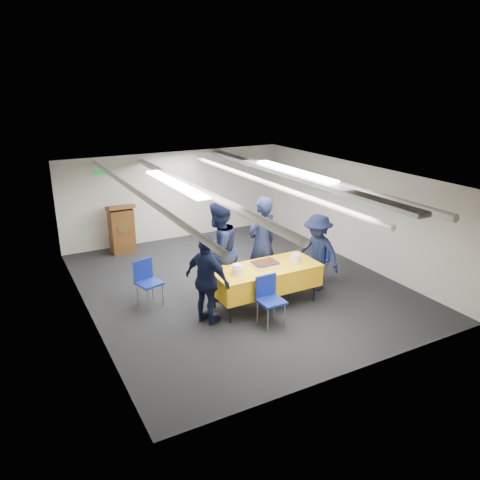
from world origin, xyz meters
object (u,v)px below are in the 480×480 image
sheet_cake (265,264)px  chair_right (319,255)px  chair_near (269,295)px  serving_table (265,277)px  sailor_a (262,244)px  chair_left (147,278)px  sailor_b (219,251)px  sailor_d (317,252)px  podium (122,228)px  sailor_c (207,280)px

sheet_cake → chair_right: chair_right is taller
chair_near → chair_right: same height
serving_table → sailor_a: bearing=64.6°
chair_right → chair_left: (-3.58, 0.58, 0.00)m
sailor_a → serving_table: bearing=54.1°
chair_near → sailor_b: (-0.31, 1.33, 0.43)m
sailor_a → sailor_d: sailor_a is taller
sheet_cake → chair_near: bearing=-116.1°
serving_table → sheet_cake: 0.25m
sheet_cake → podium: podium is taller
serving_table → sailor_a: size_ratio=1.06×
sailor_b → chair_near: bearing=75.5°
sailor_a → sailor_d: (0.96, -0.53, -0.18)m
podium → sailor_c: 4.22m
chair_near → sailor_d: (1.59, 0.76, 0.25)m
serving_table → chair_right: 1.72m
serving_table → sailor_b: 1.02m
serving_table → sailor_a: (0.32, 0.67, 0.40)m
sailor_d → sailor_b: bearing=-126.4°
sheet_cake → serving_table: bearing=-113.0°
sailor_a → sailor_b: (-0.93, 0.04, -0.00)m
sailor_d → serving_table: bearing=-103.7°
serving_table → chair_left: size_ratio=2.35×
chair_left → sailor_a: bearing=-10.6°
chair_right → sailor_b: sailor_b is taller
podium → sailor_d: sailor_d is taller
serving_table → chair_right: chair_right is taller
podium → sailor_d: size_ratio=0.80×
chair_right → sailor_b: bearing=175.0°
sailor_c → sailor_d: 2.52m
sailor_d → sailor_a: bearing=-138.5°
sheet_cake → sailor_a: 0.71m
sailor_a → chair_near: bearing=53.7°
chair_right → sailor_c: 2.95m
chair_right → chair_left: same height
sailor_a → sailor_b: same height
podium → sailor_c: bearing=-84.8°
sheet_cake → podium: (-1.63, 4.05, -0.20)m
podium → sailor_b: 3.54m
chair_left → sailor_b: bearing=-16.1°
chair_left → sailor_b: 1.44m
chair_right → sailor_d: (-0.36, -0.38, 0.25)m
sailor_b → sailor_a: bearing=149.8°
chair_left → podium: bearing=83.8°
chair_near → sailor_a: 1.50m
sailor_c → sailor_d: bearing=-109.2°
podium → sailor_c: (0.38, -4.20, 0.19)m
sailor_b → sailor_c: sailor_b is taller
serving_table → chair_left: (-1.94, 1.09, -0.03)m
sailor_b → sailor_d: (1.90, -0.58, -0.18)m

